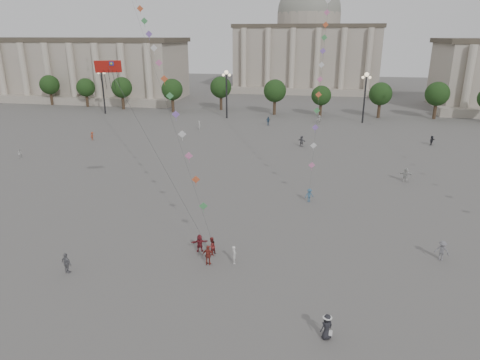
# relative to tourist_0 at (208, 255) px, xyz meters

# --- Properties ---
(ground) EXTENTS (360.00, 360.00, 0.00)m
(ground) POSITION_rel_tourist_0_xyz_m (2.24, -5.70, -0.87)
(ground) COLOR #5F5C59
(ground) RESTS_ON ground
(hall_west) EXTENTS (84.00, 26.22, 17.20)m
(hall_west) POSITION_rel_tourist_0_xyz_m (-72.76, 88.20, 7.55)
(hall_west) COLOR #A19887
(hall_west) RESTS_ON ground
(hall_central) EXTENTS (48.30, 34.30, 35.50)m
(hall_central) POSITION_rel_tourist_0_xyz_m (2.24, 123.52, 13.36)
(hall_central) COLOR #A19887
(hall_central) RESTS_ON ground
(tree_row) EXTENTS (137.12, 5.12, 8.00)m
(tree_row) POSITION_rel_tourist_0_xyz_m (2.24, 72.30, 4.52)
(tree_row) COLOR #39271C
(tree_row) RESTS_ON ground
(lamp_post_far_west) EXTENTS (2.00, 0.90, 10.65)m
(lamp_post_far_west) POSITION_rel_tourist_0_xyz_m (-42.76, 64.30, 6.48)
(lamp_post_far_west) COLOR #262628
(lamp_post_far_west) RESTS_ON ground
(lamp_post_mid_west) EXTENTS (2.00, 0.90, 10.65)m
(lamp_post_mid_west) POSITION_rel_tourist_0_xyz_m (-12.76, 64.30, 6.48)
(lamp_post_mid_west) COLOR #262628
(lamp_post_mid_west) RESTS_ON ground
(lamp_post_mid_east) EXTENTS (2.00, 0.90, 10.65)m
(lamp_post_mid_east) POSITION_rel_tourist_0_xyz_m (17.24, 64.30, 6.48)
(lamp_post_mid_east) COLOR #262628
(lamp_post_mid_east) RESTS_ON ground
(person_crowd_0) EXTENTS (1.19, 0.89, 1.87)m
(person_crowd_0) POSITION_rel_tourist_0_xyz_m (-2.44, 57.89, 0.06)
(person_crowd_0) COLOR #325172
(person_crowd_0) RESTS_ON ground
(person_crowd_1) EXTENTS (0.94, 0.87, 1.54)m
(person_crowd_1) POSITION_rel_tourist_0_xyz_m (-36.85, 25.71, -0.10)
(person_crowd_1) COLOR silver
(person_crowd_1) RESTS_ON ground
(person_crowd_2) EXTENTS (0.65, 1.03, 1.52)m
(person_crowd_2) POSITION_rel_tourist_0_xyz_m (-31.95, 38.75, -0.11)
(person_crowd_2) COLOR #A1462B
(person_crowd_2) RESTS_ON ground
(person_crowd_4) EXTENTS (1.33, 1.64, 1.75)m
(person_crowd_4) POSITION_rel_tourist_0_xyz_m (8.08, 62.09, 0.00)
(person_crowd_4) COLOR silver
(person_crowd_4) RESTS_ON ground
(person_crowd_6) EXTENTS (1.30, 0.98, 1.78)m
(person_crowd_6) POSITION_rel_tourist_0_xyz_m (19.21, 4.45, 0.02)
(person_crowd_6) COLOR slate
(person_crowd_6) RESTS_ON ground
(person_crowd_7) EXTENTS (1.79, 0.75, 1.88)m
(person_crowd_7) POSITION_rel_tourist_0_xyz_m (19.70, 25.37, 0.07)
(person_crowd_7) COLOR beige
(person_crowd_7) RESTS_ON ground
(person_crowd_9) EXTENTS (1.33, 1.49, 1.64)m
(person_crowd_9) POSITION_rel_tourist_0_xyz_m (27.46, 46.48, -0.05)
(person_crowd_9) COLOR black
(person_crowd_9) RESTS_ON ground
(person_crowd_10) EXTENTS (0.69, 0.80, 1.86)m
(person_crowd_10) POSITION_rel_tourist_0_xyz_m (-15.32, 50.71, 0.05)
(person_crowd_10) COLOR #BBBBB6
(person_crowd_10) RESTS_ON ground
(person_crowd_12) EXTENTS (1.74, 1.52, 1.90)m
(person_crowd_12) POSITION_rel_tourist_0_xyz_m (5.45, 41.22, 0.08)
(person_crowd_12) COLOR slate
(person_crowd_12) RESTS_ON ground
(person_crowd_13) EXTENTS (0.52, 0.65, 1.55)m
(person_crowd_13) POSITION_rel_tourist_0_xyz_m (2.06, 0.67, -0.10)
(person_crowd_13) COLOR silver
(person_crowd_13) RESTS_ON ground
(tourist_0) EXTENTS (1.03, 0.45, 1.75)m
(tourist_0) POSITION_rel_tourist_0_xyz_m (0.00, 0.00, 0.00)
(tourist_0) COLOR maroon
(tourist_0) RESTS_ON ground
(tourist_2) EXTENTS (1.56, 0.97, 1.61)m
(tourist_2) POSITION_rel_tourist_0_xyz_m (-1.33, 2.07, -0.07)
(tourist_2) COLOR maroon
(tourist_2) RESTS_ON ground
(tourist_3) EXTENTS (1.11, 0.72, 1.75)m
(tourist_3) POSITION_rel_tourist_0_xyz_m (-10.80, -3.41, 0.00)
(tourist_3) COLOR slate
(tourist_3) RESTS_ON ground
(kite_flyer_0) EXTENTS (0.92, 0.99, 1.62)m
(kite_flyer_0) POSITION_rel_tourist_0_xyz_m (-0.17, 1.74, -0.06)
(kite_flyer_0) COLOR maroon
(kite_flyer_0) RESTS_ON ground
(kite_flyer_1) EXTENTS (1.17, 0.96, 1.58)m
(kite_flyer_1) POSITION_rel_tourist_0_xyz_m (7.70, 15.84, -0.08)
(kite_flyer_1) COLOR #375D7B
(kite_flyer_1) RESTS_ON ground
(hat_person) EXTENTS (1.00, 0.95, 1.73)m
(hat_person) POSITION_rel_tourist_0_xyz_m (9.65, -7.45, 0.03)
(hat_person) COLOR black
(hat_person) RESTS_ON ground
(dragon_kite) EXTENTS (5.87, 2.76, 17.43)m
(dragon_kite) POSITION_rel_tourist_0_xyz_m (-9.39, 4.13, 13.93)
(dragon_kite) COLOR red
(dragon_kite) RESTS_ON ground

